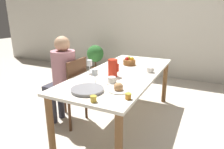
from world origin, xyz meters
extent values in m
plane|color=beige|center=(0.00, 0.00, 0.00)|extent=(20.00, 20.00, 0.00)
cube|color=beige|center=(0.00, 2.36, 1.30)|extent=(10.00, 0.06, 2.60)
cube|color=silver|center=(0.00, 0.00, 0.71)|extent=(0.86, 1.99, 0.03)
cylinder|color=brown|center=(-0.37, -0.93, 0.35)|extent=(0.07, 0.07, 0.69)
cylinder|color=brown|center=(0.37, -0.93, 0.35)|extent=(0.07, 0.07, 0.69)
cylinder|color=brown|center=(-0.37, 0.93, 0.35)|extent=(0.07, 0.07, 0.69)
cylinder|color=brown|center=(0.37, 0.93, 0.35)|extent=(0.07, 0.07, 0.69)
cylinder|color=#51331E|center=(-0.87, -0.46, 0.20)|extent=(0.04, 0.04, 0.41)
cylinder|color=#51331E|center=(-0.87, -0.09, 0.20)|extent=(0.04, 0.04, 0.41)
cylinder|color=#51331E|center=(-0.50, -0.46, 0.20)|extent=(0.04, 0.04, 0.41)
cylinder|color=#51331E|center=(-0.50, -0.09, 0.20)|extent=(0.04, 0.04, 0.41)
cube|color=#51331E|center=(-0.69, -0.28, 0.42)|extent=(0.42, 0.42, 0.03)
cube|color=#51331E|center=(-0.49, -0.28, 0.66)|extent=(0.03, 0.39, 0.45)
cylinder|color=#33333D|center=(-0.83, -0.39, 0.22)|extent=(0.09, 0.09, 0.44)
cylinder|color=#33333D|center=(-0.83, -0.23, 0.22)|extent=(0.09, 0.09, 0.44)
cube|color=#33333D|center=(-0.76, -0.31, 0.48)|extent=(0.30, 0.34, 0.11)
cylinder|color=#B77A84|center=(-0.67, -0.31, 0.76)|extent=(0.30, 0.30, 0.46)
sphere|color=tan|center=(-0.67, -0.31, 1.07)|extent=(0.19, 0.19, 0.19)
cylinder|color=tan|center=(-0.77, -0.10, 0.87)|extent=(0.25, 0.06, 0.20)
cylinder|color=red|center=(-0.03, -0.21, 0.82)|extent=(0.11, 0.11, 0.20)
cube|color=red|center=(0.03, -0.21, 0.83)|extent=(0.02, 0.02, 0.09)
cone|color=red|center=(-0.08, -0.21, 0.90)|extent=(0.04, 0.04, 0.04)
cylinder|color=white|center=(-0.34, -0.23, 0.72)|extent=(0.06, 0.06, 0.00)
cylinder|color=white|center=(-0.34, -0.23, 0.77)|extent=(0.01, 0.01, 0.09)
cylinder|color=white|center=(-0.34, -0.23, 0.86)|extent=(0.07, 0.07, 0.07)
cylinder|color=white|center=(-0.08, -0.53, 0.72)|extent=(0.06, 0.06, 0.00)
cylinder|color=white|center=(-0.08, -0.53, 0.77)|extent=(0.01, 0.01, 0.09)
cylinder|color=white|center=(-0.08, -0.53, 0.85)|extent=(0.07, 0.07, 0.07)
cylinder|color=orange|center=(-0.08, -0.53, 0.83)|extent=(0.05, 0.05, 0.04)
cylinder|color=silver|center=(0.06, -0.43, 0.72)|extent=(0.15, 0.15, 0.01)
cylinder|color=silver|center=(0.06, -0.43, 0.76)|extent=(0.09, 0.09, 0.06)
cube|color=silver|center=(0.11, -0.43, 0.76)|extent=(0.01, 0.01, 0.03)
cylinder|color=silver|center=(0.32, 0.13, 0.72)|extent=(0.15, 0.15, 0.01)
cylinder|color=silver|center=(0.32, 0.13, 0.76)|extent=(0.09, 0.09, 0.06)
cube|color=silver|center=(0.37, 0.13, 0.76)|extent=(0.01, 0.01, 0.03)
cylinder|color=gray|center=(-0.05, -0.74, 0.73)|extent=(0.31, 0.31, 0.02)
cylinder|color=gray|center=(-0.05, -0.74, 0.74)|extent=(0.31, 0.31, 0.01)
cylinder|color=silver|center=(0.22, -0.61, 0.73)|extent=(0.20, 0.20, 0.01)
sphere|color=tan|center=(0.22, -0.61, 0.76)|extent=(0.09, 0.09, 0.09)
cylinder|color=#C67A1E|center=(0.37, -0.74, 0.75)|extent=(0.05, 0.05, 0.05)
cylinder|color=gold|center=(0.37, -0.74, 0.77)|extent=(0.06, 0.06, 0.01)
cylinder|color=gold|center=(0.13, -0.92, 0.75)|extent=(0.05, 0.05, 0.05)
cylinder|color=gold|center=(0.13, -0.92, 0.77)|extent=(0.06, 0.06, 0.01)
cylinder|color=brown|center=(-0.05, 0.38, 0.76)|extent=(0.18, 0.18, 0.08)
sphere|color=gold|center=(-0.01, 0.38, 0.81)|extent=(0.06, 0.06, 0.06)
sphere|color=gold|center=(-0.08, 0.41, 0.81)|extent=(0.06, 0.06, 0.06)
sphere|color=red|center=(-0.08, 0.35, 0.81)|extent=(0.06, 0.06, 0.06)
cylinder|color=#A8603D|center=(-1.47, 1.82, 0.09)|extent=(0.20, 0.20, 0.18)
cylinder|color=brown|center=(-1.47, 1.82, 0.26)|extent=(0.04, 0.04, 0.16)
sphere|color=#2D6B2D|center=(-1.47, 1.82, 0.51)|extent=(0.40, 0.40, 0.40)
camera|label=1|loc=(0.93, -2.23, 1.43)|focal=32.00mm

